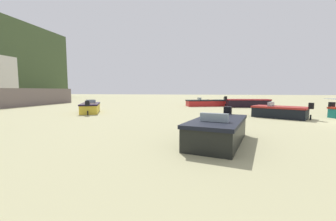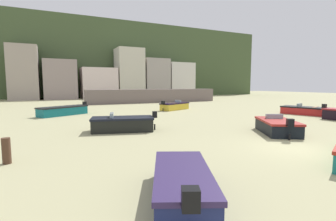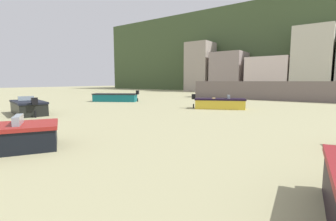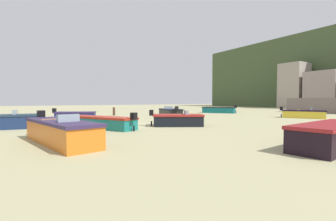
# 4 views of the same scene
# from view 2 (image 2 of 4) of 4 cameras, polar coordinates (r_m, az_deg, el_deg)

# --- Properties ---
(ground_plane) EXTENTS (160.00, 160.00, 0.00)m
(ground_plane) POSITION_cam_2_polar(r_m,az_deg,el_deg) (12.49, 28.04, -7.91)
(ground_plane) COLOR tan
(headland_hill) EXTENTS (90.00, 32.00, 17.81)m
(headland_hill) POSITION_cam_2_polar(r_m,az_deg,el_deg) (74.07, -17.90, 10.38)
(headland_hill) COLOR #3F5130
(headland_hill) RESTS_ON ground
(harbor_pier) EXTENTS (21.55, 2.40, 2.14)m
(harbor_pier) POSITION_cam_2_polar(r_m,az_deg,el_deg) (40.15, -3.23, 3.43)
(harbor_pier) COLOR #6E605C
(harbor_pier) RESTS_ON ground
(townhouse_far_left) EXTENTS (5.05, 5.10, 10.18)m
(townhouse_far_left) POSITION_cam_2_polar(r_m,az_deg,el_deg) (53.97, -30.52, 7.54)
(townhouse_far_left) COLOR #9F9285
(townhouse_far_left) RESTS_ON ground
(townhouse_left) EXTENTS (6.09, 6.44, 7.75)m
(townhouse_left) POSITION_cam_2_polar(r_m,az_deg,el_deg) (54.42, -23.76, 6.56)
(townhouse_left) COLOR gray
(townhouse_left) RESTS_ON ground
(townhouse_centre_left) EXTENTS (7.14, 6.27, 6.38)m
(townhouse_centre_left) POSITION_cam_2_polar(r_m,az_deg,el_deg) (55.07, -15.81, 6.11)
(townhouse_centre_left) COLOR silver
(townhouse_centre_left) RESTS_ON ground
(townhouse_centre) EXTENTS (5.73, 5.26, 10.85)m
(townhouse_centre) POSITION_cam_2_polar(r_m,az_deg,el_deg) (56.15, -8.95, 8.54)
(townhouse_centre) COLOR beige
(townhouse_centre) RESTS_ON ground
(townhouse_centre_right) EXTENTS (5.81, 5.80, 8.83)m
(townhouse_centre_right) POSITION_cam_2_polar(r_m,az_deg,el_deg) (58.40, -3.18, 7.51)
(townhouse_centre_right) COLOR #9D958D
(townhouse_centre_right) RESTS_ON ground
(townhouse_far_right) EXTENTS (6.34, 6.56, 8.14)m
(townhouse_far_right) POSITION_cam_2_polar(r_m,az_deg,el_deg) (61.42, 2.25, 7.11)
(townhouse_far_right) COLOR silver
(townhouse_far_right) RESTS_ON ground
(boat_navy_0) EXTENTS (2.64, 3.68, 1.06)m
(boat_navy_0) POSITION_cam_2_polar(r_m,az_deg,el_deg) (6.39, 3.35, -16.71)
(boat_navy_0) COLOR navy
(boat_navy_0) RESTS_ON ground
(boat_black_1) EXTENTS (3.23, 3.82, 1.11)m
(boat_black_1) POSITION_cam_2_polar(r_m,az_deg,el_deg) (15.85, 24.03, -3.38)
(boat_black_1) COLOR black
(boat_black_1) RESTS_ON ground
(boat_black_3) EXTENTS (4.12, 2.54, 1.18)m
(boat_black_3) POSITION_cam_2_polar(r_m,az_deg,el_deg) (15.43, -10.47, -3.07)
(boat_black_3) COLOR black
(boat_black_3) RESTS_ON ground
(boat_teal_6) EXTENTS (4.67, 3.56, 1.17)m
(boat_teal_6) POSITION_cam_2_polar(r_m,az_deg,el_deg) (25.01, -23.15, -0.04)
(boat_teal_6) COLOR #136971
(boat_teal_6) RESTS_ON ground
(boat_yellow_8) EXTENTS (4.08, 2.88, 1.12)m
(boat_yellow_8) POSITION_cam_2_polar(r_m,az_deg,el_deg) (28.11, 1.55, 1.02)
(boat_yellow_8) COLOR gold
(boat_yellow_8) RESTS_ON ground
(boat_red_9) EXTENTS (3.11, 5.00, 1.08)m
(boat_red_9) POSITION_cam_2_polar(r_m,az_deg,el_deg) (26.93, 29.81, -0.04)
(boat_red_9) COLOR red
(boat_red_9) RESTS_ON ground
(mooring_post_near_water) EXTENTS (0.29, 0.29, 0.95)m
(mooring_post_near_water) POSITION_cam_2_polar(r_m,az_deg,el_deg) (10.70, -33.43, -7.83)
(mooring_post_near_water) COLOR #4A3122
(mooring_post_near_water) RESTS_ON ground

